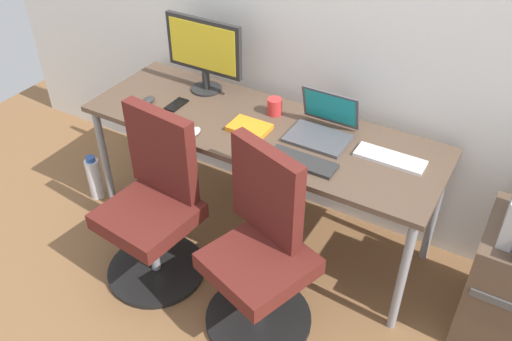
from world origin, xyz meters
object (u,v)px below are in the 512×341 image
(coffee_mug, at_px, (274,106))
(office_chair_right, at_px, (261,253))
(desktop_monitor, at_px, (204,50))
(office_chair_left, at_px, (155,207))
(water_bottle_on_floor, at_px, (95,178))
(open_laptop, at_px, (323,126))

(coffee_mug, bearing_deg, office_chair_right, -65.32)
(desktop_monitor, bearing_deg, office_chair_left, -78.85)
(water_bottle_on_floor, height_order, desktop_monitor, desktop_monitor)
(office_chair_right, distance_m, water_bottle_on_floor, 1.44)
(water_bottle_on_floor, relative_size, coffee_mug, 3.37)
(office_chair_left, xyz_separation_m, open_laptop, (0.65, 0.62, 0.37))
(office_chair_left, distance_m, water_bottle_on_floor, 0.84)
(office_chair_right, relative_size, open_laptop, 3.03)
(office_chair_left, bearing_deg, water_bottle_on_floor, 160.24)
(office_chair_left, bearing_deg, open_laptop, 43.70)
(office_chair_right, bearing_deg, desktop_monitor, 137.62)
(desktop_monitor, distance_m, open_laptop, 0.82)
(open_laptop, bearing_deg, desktop_monitor, 173.23)
(office_chair_left, xyz_separation_m, office_chair_right, (0.64, -0.00, 0.00))
(open_laptop, bearing_deg, coffee_mug, 169.84)
(water_bottle_on_floor, bearing_deg, desktop_monitor, 36.41)
(desktop_monitor, relative_size, open_laptop, 1.55)
(desktop_monitor, distance_m, coffee_mug, 0.52)
(office_chair_left, relative_size, coffee_mug, 10.22)
(office_chair_left, distance_m, desktop_monitor, 0.92)
(open_laptop, relative_size, coffee_mug, 3.37)
(office_chair_right, relative_size, desktop_monitor, 1.96)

